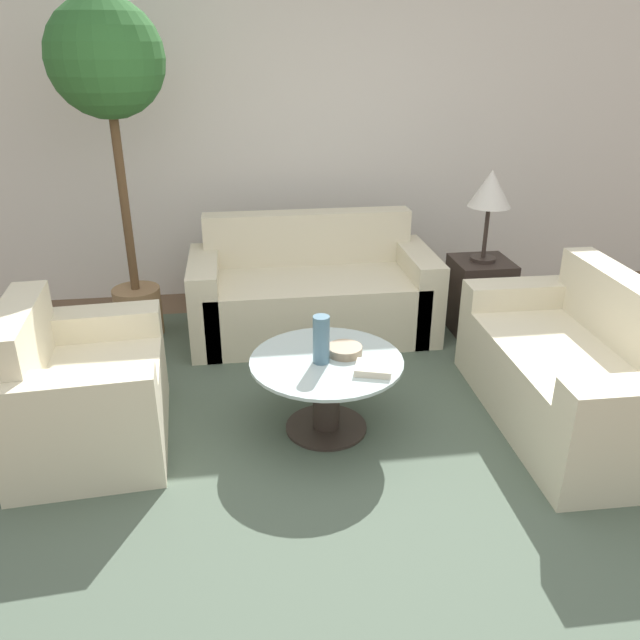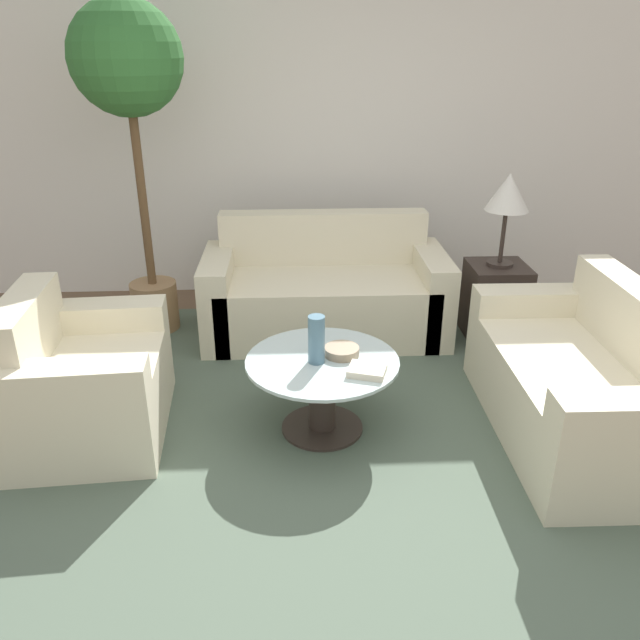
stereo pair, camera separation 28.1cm
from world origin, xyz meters
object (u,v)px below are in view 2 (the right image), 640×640
at_px(vase, 316,340).
at_px(loveseat, 585,387).
at_px(table_lamp, 508,195).
at_px(armchair, 81,385).
at_px(coffee_table, 322,385).
at_px(book_stack, 367,371).
at_px(potted_plant, 129,87).
at_px(sofa_main, 325,294).
at_px(bowl, 342,351).

bearing_deg(vase, loveseat, -3.00).
bearing_deg(table_lamp, armchair, -156.98).
distance_m(coffee_table, vase, 0.29).
distance_m(coffee_table, book_stack, 0.32).
xyz_separation_m(potted_plant, vase, (1.14, -1.42, -1.14)).
bearing_deg(vase, table_lamp, 41.45).
distance_m(armchair, vase, 1.29).
distance_m(sofa_main, vase, 1.37).
distance_m(armchair, potted_plant, 1.96).
height_order(potted_plant, bowl, potted_plant).
distance_m(armchair, table_lamp, 2.91).
xyz_separation_m(coffee_table, table_lamp, (1.30, 1.15, 0.75)).
relative_size(armchair, book_stack, 4.58).
bearing_deg(sofa_main, book_stack, -84.97).
distance_m(sofa_main, table_lamp, 1.43).
distance_m(table_lamp, book_stack, 1.80).
distance_m(table_lamp, bowl, 1.72).
distance_m(sofa_main, potted_plant, 1.89).
bearing_deg(potted_plant, coffee_table, -50.18).
relative_size(coffee_table, vase, 3.14).
bearing_deg(loveseat, vase, -92.16).
relative_size(loveseat, vase, 5.66).
bearing_deg(coffee_table, potted_plant, 129.82).
bearing_deg(bowl, coffee_table, -155.48).
bearing_deg(vase, book_stack, -29.60).
xyz_separation_m(table_lamp, book_stack, (-1.08, -1.31, -0.58)).
relative_size(coffee_table, table_lamp, 1.28).
xyz_separation_m(loveseat, potted_plant, (-2.56, 1.50, 1.42)).
bearing_deg(sofa_main, loveseat, -47.17).
distance_m(armchair, bowl, 1.41).
bearing_deg(armchair, table_lamp, -70.93).
distance_m(potted_plant, vase, 2.15).
distance_m(armchair, loveseat, 2.69).
height_order(armchair, book_stack, armchair).
bearing_deg(sofa_main, coffee_table, -93.76).
xyz_separation_m(sofa_main, potted_plant, (-1.25, 0.08, 1.42)).
xyz_separation_m(sofa_main, bowl, (0.02, -1.27, 0.17)).
relative_size(coffee_table, book_stack, 3.70).
relative_size(table_lamp, book_stack, 2.90).
bearing_deg(bowl, vase, -152.53).
height_order(coffee_table, table_lamp, table_lamp).
bearing_deg(sofa_main, armchair, -137.43).
bearing_deg(book_stack, loveseat, 20.99).
bearing_deg(loveseat, sofa_main, -136.33).
bearing_deg(book_stack, bowl, 135.21).
xyz_separation_m(coffee_table, book_stack, (0.22, -0.16, 0.17)).
distance_m(sofa_main, loveseat, 1.93).
height_order(coffee_table, potted_plant, potted_plant).
bearing_deg(table_lamp, potted_plant, 174.19).
bearing_deg(table_lamp, bowl, -137.22).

